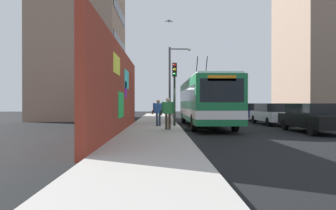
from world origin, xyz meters
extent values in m
plane|color=black|center=(0.00, 0.00, 0.00)|extent=(80.00, 80.00, 0.00)
cube|color=#ADA8A0|center=(0.00, 1.60, 0.07)|extent=(48.00, 3.20, 0.15)
cube|color=maroon|center=(-3.40, 3.35, 2.22)|extent=(15.21, 0.30, 4.44)
cube|color=#33D8E5|center=(-1.35, 3.19, 2.98)|extent=(2.10, 0.02, 1.05)
cube|color=green|center=(-3.87, 3.19, 1.51)|extent=(2.00, 0.02, 1.27)
cube|color=#8C19D8|center=(-1.84, 3.19, 2.37)|extent=(0.81, 0.02, 0.90)
cube|color=yellow|center=(-5.33, 3.19, 3.33)|extent=(2.00, 0.02, 0.86)
cube|color=gray|center=(11.88, 9.20, 7.53)|extent=(9.56, 7.64, 15.06)
cube|color=black|center=(11.88, 5.36, 4.40)|extent=(8.12, 0.04, 1.10)
cube|color=black|center=(11.88, 5.36, 7.60)|extent=(8.12, 0.04, 1.10)
cube|color=black|center=(11.88, 5.36, 10.80)|extent=(8.12, 0.04, 1.10)
cube|color=gray|center=(13.04, -17.00, 9.74)|extent=(9.74, 9.28, 19.48)
cube|color=#19723F|center=(1.67, -1.80, 1.76)|extent=(11.80, 2.57, 2.63)
cube|color=silver|center=(1.67, -1.80, 3.14)|extent=(11.33, 2.36, 0.12)
cube|color=white|center=(1.67, -1.80, 1.00)|extent=(11.82, 2.59, 0.44)
cube|color=black|center=(-4.21, -1.80, 2.22)|extent=(0.04, 2.18, 1.18)
cube|color=black|center=(1.67, -1.80, 2.16)|extent=(10.85, 2.60, 0.84)
cube|color=orange|center=(-4.20, -1.80, 2.83)|extent=(0.06, 1.41, 0.28)
cylinder|color=black|center=(3.44, -2.15, 3.98)|extent=(1.43, 0.06, 2.00)
cylinder|color=black|center=(3.44, -1.45, 3.98)|extent=(1.43, 0.06, 2.00)
cylinder|color=black|center=(-2.11, -2.96, 0.50)|extent=(1.00, 0.28, 1.00)
cylinder|color=black|center=(-2.11, -0.64, 0.50)|extent=(1.00, 0.28, 1.00)
cylinder|color=black|center=(5.44, -2.96, 0.50)|extent=(1.00, 0.28, 1.00)
cylinder|color=black|center=(5.44, -0.64, 0.50)|extent=(1.00, 0.28, 1.00)
cube|color=black|center=(-2.89, -7.00, 0.65)|extent=(4.93, 1.91, 0.66)
cube|color=black|center=(-2.79, -7.00, 1.28)|extent=(2.96, 1.72, 0.60)
cylinder|color=black|center=(-4.52, -6.15, 0.32)|extent=(0.64, 0.22, 0.64)
cylinder|color=black|center=(-1.26, -7.85, 0.32)|extent=(0.64, 0.22, 0.64)
cylinder|color=black|center=(-1.26, -6.15, 0.32)|extent=(0.64, 0.22, 0.64)
cube|color=white|center=(3.18, -7.00, 0.65)|extent=(4.86, 1.83, 0.66)
cube|color=black|center=(3.28, -7.00, 1.28)|extent=(2.92, 1.65, 0.60)
cylinder|color=black|center=(1.57, -7.82, 0.32)|extent=(0.64, 0.22, 0.64)
cylinder|color=black|center=(1.57, -6.18, 0.32)|extent=(0.64, 0.22, 0.64)
cylinder|color=black|center=(4.79, -7.82, 0.32)|extent=(0.64, 0.22, 0.64)
cylinder|color=black|center=(4.79, -6.18, 0.32)|extent=(0.64, 0.22, 0.64)
cube|color=navy|center=(9.05, -7.00, 0.65)|extent=(4.06, 1.90, 0.66)
cube|color=black|center=(9.13, -7.00, 1.28)|extent=(2.43, 1.71, 0.60)
cylinder|color=black|center=(7.71, -7.85, 0.32)|extent=(0.64, 0.22, 0.64)
cylinder|color=black|center=(7.71, -6.15, 0.32)|extent=(0.64, 0.22, 0.64)
cylinder|color=black|center=(10.39, -7.85, 0.32)|extent=(0.64, 0.22, 0.64)
cylinder|color=black|center=(10.39, -6.15, 0.32)|extent=(0.64, 0.22, 0.64)
cylinder|color=#3F3326|center=(-2.42, 0.73, 0.58)|extent=(0.14, 0.14, 0.86)
cylinder|color=#3F3326|center=(-2.42, 0.90, 0.58)|extent=(0.14, 0.14, 0.86)
cube|color=#338C4C|center=(-2.42, 0.81, 1.33)|extent=(0.22, 0.50, 0.65)
cylinder|color=#338C4C|center=(-2.42, 0.51, 1.37)|extent=(0.09, 0.09, 0.61)
cylinder|color=#338C4C|center=(-2.42, 1.12, 1.37)|extent=(0.09, 0.09, 0.61)
sphere|color=beige|center=(-2.42, 0.81, 1.77)|extent=(0.23, 0.23, 0.23)
cube|color=black|center=(-2.42, 1.19, 1.06)|extent=(0.14, 0.10, 0.24)
cylinder|color=#2D3F59|center=(0.15, 1.28, 0.56)|extent=(0.14, 0.14, 0.82)
cylinder|color=#2D3F59|center=(0.15, 1.45, 0.56)|extent=(0.14, 0.14, 0.82)
cube|color=#264C99|center=(0.15, 1.36, 1.28)|extent=(0.22, 0.48, 0.62)
cylinder|color=#264C99|center=(0.15, 1.07, 1.31)|extent=(0.09, 0.09, 0.59)
cylinder|color=#264C99|center=(0.15, 1.65, 1.31)|extent=(0.09, 0.09, 0.59)
sphere|color=#936B4C|center=(0.15, 1.36, 1.70)|extent=(0.22, 0.22, 0.22)
cube|color=#593319|center=(0.15, 1.72, 1.02)|extent=(0.14, 0.10, 0.24)
cylinder|color=#2D382D|center=(-0.04, 0.35, 2.13)|extent=(0.14, 0.14, 3.97)
cube|color=black|center=(-0.26, 0.35, 3.67)|extent=(0.20, 0.28, 0.84)
sphere|color=red|center=(-0.37, 0.35, 3.95)|extent=(0.18, 0.18, 0.18)
sphere|color=yellow|center=(-0.37, 0.35, 3.67)|extent=(0.18, 0.18, 0.18)
sphere|color=green|center=(-0.37, 0.35, 3.39)|extent=(0.18, 0.18, 0.18)
cylinder|color=#4C4C51|center=(6.70, 0.45, 3.25)|extent=(0.18, 0.18, 6.19)
cylinder|color=#4C4C51|center=(6.70, -0.39, 6.19)|extent=(0.10, 1.69, 0.10)
ellipsoid|color=silver|center=(6.70, -1.24, 6.14)|extent=(0.44, 0.28, 0.20)
ellipsoid|color=gray|center=(3.27, 0.61, 7.61)|extent=(0.32, 0.14, 0.12)
cube|color=gray|center=(3.27, 0.47, 7.64)|extent=(0.20, 0.26, 0.14)
cube|color=gray|center=(3.27, 0.75, 7.64)|extent=(0.20, 0.26, 0.14)
cylinder|color=black|center=(-1.18, -0.60, 0.00)|extent=(2.18, 2.18, 0.00)
camera|label=1|loc=(-19.12, 1.21, 1.59)|focal=32.59mm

